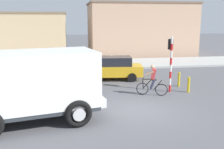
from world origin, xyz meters
The scene contains 12 objects.
ground_plane centered at (0.00, 0.00, 0.00)m, with size 120.00×120.00×0.00m, color #56565B.
sidewalk_far centered at (0.00, 12.52, 0.08)m, with size 80.00×5.00×0.16m, color #ADADA8.
truck_foreground centered at (-4.70, -0.69, 1.67)m, with size 5.82×3.66×2.90m.
cyclist centered at (1.31, 2.25, 0.86)m, with size 1.62×0.75×1.72m.
traffic_light_pole centered at (2.56, 2.87, 2.07)m, with size 0.24×0.43×3.20m.
car_red_near centered at (-0.14, 6.49, 0.82)m, with size 4.16×2.20×1.60m.
car_white_mid centered at (-3.40, 7.73, 0.82)m, with size 4.21×2.32×1.60m.
pedestrian_near_kerb centered at (-0.19, 7.07, 0.85)m, with size 0.34×0.22×1.62m.
bollard_near centered at (3.58, 2.49, 0.45)m, with size 0.14×0.14×0.90m, color gold.
bollard_far centered at (3.58, 3.89, 0.45)m, with size 0.14×0.14×0.90m, color gold.
building_corner_left centered at (-9.01, 18.86, 2.43)m, with size 11.32×5.47×4.86m.
building_mid_block centered at (5.16, 19.48, 2.99)m, with size 12.02×7.14×5.97m.
Camera 1 is at (-3.16, -11.50, 4.18)m, focal length 42.70 mm.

